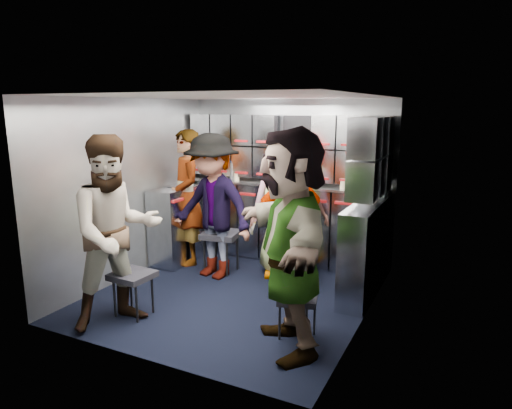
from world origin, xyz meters
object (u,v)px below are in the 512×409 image
at_px(jump_seat_mid_left, 221,236).
at_px(attendant_arc_d, 290,223).
at_px(attendant_arc_c, 284,208).
at_px(jump_seat_near_left, 133,278).
at_px(jump_seat_center, 290,238).
at_px(jump_seat_mid_right, 295,254).
at_px(attendant_standing, 187,198).
at_px(attendant_arc_b, 212,207).
at_px(attendant_arc_a, 116,232).
at_px(jump_seat_near_right, 298,300).
at_px(attendant_arc_e, 291,242).

relative_size(jump_seat_mid_left, attendant_arc_d, 0.33).
xyz_separation_m(attendant_arc_c, attendant_arc_d, (0.23, -0.40, -0.06)).
bearing_deg(jump_seat_near_left, jump_seat_center, 64.43).
xyz_separation_m(jump_seat_mid_right, attendant_standing, (-1.53, 0.08, 0.50)).
bearing_deg(attendant_arc_d, attendant_arc_b, 144.07).
height_order(jump_seat_near_left, attendant_standing, attendant_standing).
height_order(jump_seat_mid_right, attendant_arc_c, attendant_arc_c).
height_order(attendant_standing, attendant_arc_d, attendant_standing).
bearing_deg(jump_seat_center, attendant_standing, -166.30).
distance_m(jump_seat_near_left, jump_seat_mid_left, 1.44).
height_order(jump_seat_near_left, jump_seat_mid_right, jump_seat_near_left).
relative_size(jump_seat_near_left, attendant_arc_a, 0.25).
bearing_deg(jump_seat_mid_left, attendant_standing, 169.53).
xyz_separation_m(jump_seat_near_left, attendant_arc_c, (0.89, 1.67, 0.44)).
distance_m(attendant_standing, attendant_arc_b, 0.63).
height_order(jump_seat_near_left, jump_seat_near_right, jump_seat_near_left).
relative_size(jump_seat_near_right, attendant_arc_d, 0.27).
height_order(jump_seat_mid_right, attendant_arc_a, attendant_arc_a).
xyz_separation_m(jump_seat_mid_left, attendant_arc_b, (-0.00, -0.18, 0.41)).
bearing_deg(jump_seat_mid_right, jump_seat_near_left, -127.45).
bearing_deg(jump_seat_center, attendant_arc_d, -68.29).
relative_size(jump_seat_mid_left, attendant_standing, 0.29).
height_order(attendant_arc_d, attendant_arc_e, attendant_arc_e).
xyz_separation_m(jump_seat_mid_left, attendant_arc_a, (-0.15, -1.61, 0.44)).
height_order(jump_seat_center, jump_seat_mid_right, jump_seat_center).
distance_m(jump_seat_center, attendant_standing, 1.41).
bearing_deg(attendant_standing, attendant_arc_a, -34.22).
xyz_separation_m(attendant_standing, attendant_arc_b, (0.56, -0.28, -0.01)).
relative_size(attendant_standing, attendant_arc_b, 1.01).
distance_m(attendant_standing, attendant_arc_d, 1.55).
distance_m(jump_seat_center, attendant_arc_a, 2.27).
relative_size(jump_seat_mid_right, jump_seat_near_right, 1.01).
distance_m(jump_seat_center, attendant_arc_b, 1.05).
bearing_deg(attendant_arc_a, attendant_arc_d, -6.43).
bearing_deg(attendant_arc_c, attendant_arc_b, -164.90).
distance_m(jump_seat_mid_left, attendant_standing, 0.71).
bearing_deg(jump_seat_near_right, jump_seat_mid_right, 112.19).
distance_m(jump_seat_mid_right, attendant_arc_a, 2.05).
distance_m(jump_seat_mid_left, jump_seat_mid_right, 0.97).
height_order(attendant_arc_b, attendant_arc_c, attendant_arc_b).
bearing_deg(jump_seat_near_left, jump_seat_near_right, 10.04).
relative_size(jump_seat_mid_right, attendant_arc_a, 0.23).
bearing_deg(jump_seat_near_left, attendant_arc_b, 83.26).
bearing_deg(jump_seat_center, jump_seat_near_right, -65.72).
bearing_deg(attendant_arc_c, attendant_arc_d, -74.43).
xyz_separation_m(attendant_arc_d, attendant_arc_e, (0.48, -1.17, 0.17)).
bearing_deg(jump_seat_mid_right, attendant_arc_c, 136.75).
bearing_deg(attendant_arc_d, attendant_arc_c, 82.74).
bearing_deg(attendant_standing, jump_seat_center, 56.02).
bearing_deg(jump_seat_near_left, jump_seat_mid_right, 52.55).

